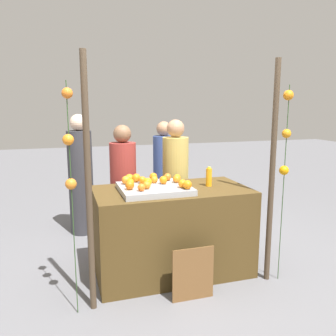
{
  "coord_description": "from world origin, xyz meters",
  "views": [
    {
      "loc": [
        -1.09,
        -3.39,
        1.8
      ],
      "look_at": [
        0.0,
        0.15,
        1.13
      ],
      "focal_mm": 36.93,
      "sensor_mm": 36.0,
      "label": 1
    }
  ],
  "objects_px": {
    "chalkboard_sign": "(193,274)",
    "vendor_right": "(175,188)",
    "juice_bottle": "(209,177)",
    "stall_counter": "(172,231)",
    "orange_0": "(167,177)",
    "vendor_left": "(124,194)",
    "orange_1": "(148,182)"
  },
  "relations": [
    {
      "from": "juice_bottle",
      "to": "chalkboard_sign",
      "type": "bearing_deg",
      "value": -124.18
    },
    {
      "from": "chalkboard_sign",
      "to": "vendor_left",
      "type": "distance_m",
      "value": 1.43
    },
    {
      "from": "chalkboard_sign",
      "to": "vendor_left",
      "type": "relative_size",
      "value": 0.33
    },
    {
      "from": "stall_counter",
      "to": "vendor_left",
      "type": "distance_m",
      "value": 0.83
    },
    {
      "from": "chalkboard_sign",
      "to": "juice_bottle",
      "type": "bearing_deg",
      "value": 55.82
    },
    {
      "from": "chalkboard_sign",
      "to": "vendor_right",
      "type": "relative_size",
      "value": 0.32
    },
    {
      "from": "stall_counter",
      "to": "vendor_right",
      "type": "distance_m",
      "value": 0.79
    },
    {
      "from": "orange_0",
      "to": "orange_1",
      "type": "bearing_deg",
      "value": -143.18
    },
    {
      "from": "chalkboard_sign",
      "to": "vendor_left",
      "type": "bearing_deg",
      "value": 107.84
    },
    {
      "from": "orange_0",
      "to": "vendor_left",
      "type": "xyz_separation_m",
      "value": [
        -0.4,
        0.52,
        -0.29
      ]
    },
    {
      "from": "stall_counter",
      "to": "juice_bottle",
      "type": "relative_size",
      "value": 7.61
    },
    {
      "from": "orange_0",
      "to": "vendor_right",
      "type": "distance_m",
      "value": 0.66
    },
    {
      "from": "vendor_right",
      "to": "orange_0",
      "type": "bearing_deg",
      "value": -116.83
    },
    {
      "from": "orange_0",
      "to": "orange_1",
      "type": "xyz_separation_m",
      "value": [
        -0.27,
        -0.21,
        0.0
      ]
    },
    {
      "from": "juice_bottle",
      "to": "vendor_right",
      "type": "bearing_deg",
      "value": 103.13
    },
    {
      "from": "vendor_left",
      "to": "orange_1",
      "type": "bearing_deg",
      "value": -80.32
    },
    {
      "from": "orange_1",
      "to": "juice_bottle",
      "type": "bearing_deg",
      "value": 4.78
    },
    {
      "from": "vendor_right",
      "to": "orange_1",
      "type": "bearing_deg",
      "value": -126.36
    },
    {
      "from": "vendor_left",
      "to": "vendor_right",
      "type": "bearing_deg",
      "value": 0.85
    },
    {
      "from": "chalkboard_sign",
      "to": "vendor_right",
      "type": "distance_m",
      "value": 1.41
    },
    {
      "from": "orange_0",
      "to": "chalkboard_sign",
      "type": "bearing_deg",
      "value": -88.94
    },
    {
      "from": "stall_counter",
      "to": "orange_0",
      "type": "distance_m",
      "value": 0.58
    },
    {
      "from": "vendor_right",
      "to": "juice_bottle",
      "type": "bearing_deg",
      "value": -76.87
    },
    {
      "from": "orange_0",
      "to": "vendor_left",
      "type": "bearing_deg",
      "value": 127.25
    },
    {
      "from": "orange_0",
      "to": "vendor_left",
      "type": "relative_size",
      "value": 0.05
    },
    {
      "from": "orange_1",
      "to": "stall_counter",
      "type": "bearing_deg",
      "value": 10.49
    },
    {
      "from": "orange_1",
      "to": "chalkboard_sign",
      "type": "height_order",
      "value": "orange_1"
    },
    {
      "from": "juice_bottle",
      "to": "chalkboard_sign",
      "type": "relative_size",
      "value": 0.41
    },
    {
      "from": "orange_1",
      "to": "vendor_right",
      "type": "xyz_separation_m",
      "value": [
        0.54,
        0.74,
        -0.27
      ]
    },
    {
      "from": "juice_bottle",
      "to": "vendor_right",
      "type": "relative_size",
      "value": 0.13
    },
    {
      "from": "stall_counter",
      "to": "vendor_left",
      "type": "height_order",
      "value": "vendor_left"
    },
    {
      "from": "chalkboard_sign",
      "to": "orange_0",
      "type": "bearing_deg",
      "value": 91.06
    }
  ]
}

